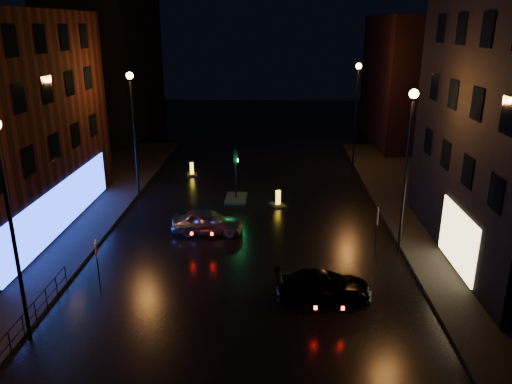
# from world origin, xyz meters

# --- Properties ---
(ground) EXTENTS (120.00, 120.00, 0.00)m
(ground) POSITION_xyz_m (0.00, 0.00, 0.00)
(ground) COLOR black
(ground) RESTS_ON ground
(pavement_left) EXTENTS (12.00, 44.00, 0.15)m
(pavement_left) POSITION_xyz_m (-14.00, 8.00, 0.07)
(pavement_left) COLOR black
(pavement_left) RESTS_ON ground
(pavement_right) EXTENTS (12.00, 44.00, 0.15)m
(pavement_right) POSITION_xyz_m (14.00, 8.00, 0.07)
(pavement_right) COLOR black
(pavement_right) RESTS_ON ground
(building_far_left) EXTENTS (8.00, 16.00, 14.00)m
(building_far_left) POSITION_xyz_m (-16.00, 35.00, 7.00)
(building_far_left) COLOR black
(building_far_left) RESTS_ON ground
(building_far_right) EXTENTS (8.00, 14.00, 12.00)m
(building_far_right) POSITION_xyz_m (15.00, 32.00, 6.00)
(building_far_right) COLOR black
(building_far_right) RESTS_ON ground
(street_lamp_lnear) EXTENTS (0.44, 0.44, 8.37)m
(street_lamp_lnear) POSITION_xyz_m (-7.80, -2.00, 5.56)
(street_lamp_lnear) COLOR black
(street_lamp_lnear) RESTS_ON ground
(street_lamp_lfar) EXTENTS (0.44, 0.44, 8.37)m
(street_lamp_lfar) POSITION_xyz_m (-7.80, 14.00, 5.56)
(street_lamp_lfar) COLOR black
(street_lamp_lfar) RESTS_ON ground
(street_lamp_rnear) EXTENTS (0.44, 0.44, 8.37)m
(street_lamp_rnear) POSITION_xyz_m (7.80, 6.00, 5.56)
(street_lamp_rnear) COLOR black
(street_lamp_rnear) RESTS_ON ground
(street_lamp_rfar) EXTENTS (0.44, 0.44, 8.37)m
(street_lamp_rfar) POSITION_xyz_m (7.80, 22.00, 5.56)
(street_lamp_rfar) COLOR black
(street_lamp_rfar) RESTS_ON ground
(traffic_signal) EXTENTS (1.40, 2.40, 3.45)m
(traffic_signal) POSITION_xyz_m (-1.20, 14.00, 0.50)
(traffic_signal) COLOR black
(traffic_signal) RESTS_ON ground
(guard_railing) EXTENTS (0.05, 6.04, 1.00)m
(guard_railing) POSITION_xyz_m (-8.00, -1.00, 0.74)
(guard_railing) COLOR black
(guard_railing) RESTS_ON ground
(silver_hatchback) EXTENTS (3.97, 1.62, 1.35)m
(silver_hatchback) POSITION_xyz_m (-2.38, 8.24, 0.67)
(silver_hatchback) COLOR #A2A4A9
(silver_hatchback) RESTS_ON ground
(dark_sedan) EXTENTS (4.29, 2.06, 1.21)m
(dark_sedan) POSITION_xyz_m (3.49, 1.36, 0.60)
(dark_sedan) COLOR black
(dark_sedan) RESTS_ON ground
(bollard_near) EXTENTS (1.20, 1.40, 1.03)m
(bollard_near) POSITION_xyz_m (1.62, 12.85, 0.23)
(bollard_near) COLOR black
(bollard_near) RESTS_ON ground
(bollard_far) EXTENTS (0.96, 1.27, 1.02)m
(bollard_far) POSITION_xyz_m (-5.06, 19.51, 0.22)
(bollard_far) COLOR black
(bollard_far) RESTS_ON ground
(road_sign_left) EXTENTS (0.18, 0.52, 2.18)m
(road_sign_left) POSITION_xyz_m (-6.50, 2.03, 1.63)
(road_sign_left) COLOR black
(road_sign_left) RESTS_ON ground
(road_sign_right) EXTENTS (0.15, 0.58, 2.39)m
(road_sign_right) POSITION_xyz_m (6.61, 6.06, 1.79)
(road_sign_right) COLOR black
(road_sign_right) RESTS_ON ground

